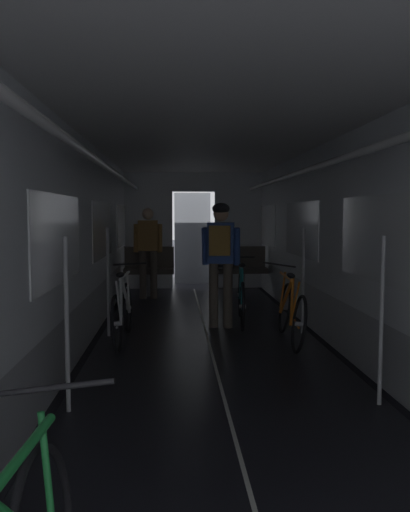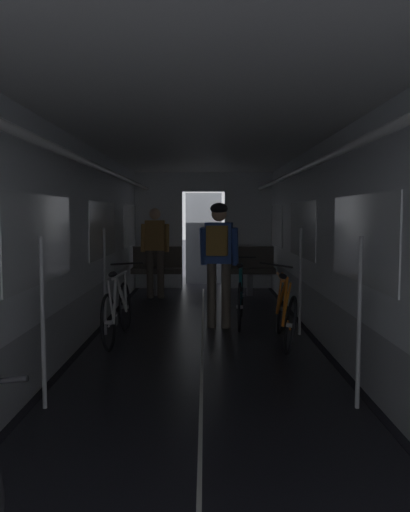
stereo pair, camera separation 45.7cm
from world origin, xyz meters
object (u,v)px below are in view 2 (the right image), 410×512
object	(u,v)px
bicycle_white	(120,310)
bicycle_orange	(288,313)
bench_seat_far_right	(252,266)
bicycle_teal_in_aisle	(243,297)
person_cyclist_aisle	(221,251)
person_standing_near_bench	(158,246)
bench_seat_far_left	(159,266)

from	to	relation	value
bicycle_white	bicycle_orange	bearing A→B (deg)	-3.62
bench_seat_far_right	bicycle_teal_in_aisle	size ratio (longest dim) A/B	0.58
bench_seat_far_right	person_cyclist_aisle	xyz separation A→B (m)	(-0.68, -2.96, 0.50)
person_cyclist_aisle	bicycle_orange	bearing A→B (deg)	-48.02
bench_seat_far_right	bicycle_white	bearing A→B (deg)	-117.76
bicycle_white	person_standing_near_bench	size ratio (longest dim) A/B	1.00
bench_seat_far_left	person_cyclist_aisle	bearing A→B (deg)	-69.24
person_standing_near_bench	bench_seat_far_right	bearing A→B (deg)	11.83
bench_seat_far_left	person_cyclist_aisle	distance (m)	3.21
person_cyclist_aisle	person_standing_near_bench	bearing A→B (deg)	113.42
bicycle_white	bench_seat_far_left	bearing A→B (deg)	87.65
bicycle_orange	bicycle_teal_in_aisle	world-z (taller)	bicycle_orange
bicycle_orange	bicycle_white	xyz separation A→B (m)	(-2.06, 0.13, 0.00)
bench_seat_far_right	person_cyclist_aisle	world-z (taller)	person_cyclist_aisle
person_cyclist_aisle	bicycle_teal_in_aisle	xyz separation A→B (m)	(0.32, 0.27, -0.69)
bench_seat_far_left	person_standing_near_bench	size ratio (longest dim) A/B	0.58
bench_seat_far_left	bicycle_teal_in_aisle	size ratio (longest dim) A/B	0.58
bench_seat_far_left	bicycle_white	size ratio (longest dim) A/B	0.58
bicycle_teal_in_aisle	bench_seat_far_right	bearing A→B (deg)	82.52
bicycle_orange	person_standing_near_bench	size ratio (longest dim) A/B	1.01
person_cyclist_aisle	bicycle_white	bearing A→B (deg)	-149.72
bicycle_teal_in_aisle	person_standing_near_bench	size ratio (longest dim) A/B	1.00
bench_seat_far_left	person_standing_near_bench	distance (m)	0.55
bench_seat_far_left	person_standing_near_bench	bearing A→B (deg)	-89.59
person_cyclist_aisle	bicycle_teal_in_aisle	world-z (taller)	person_cyclist_aisle
bicycle_white	person_cyclist_aisle	xyz separation A→B (m)	(1.28, 0.74, 0.69)
bicycle_white	bicycle_teal_in_aisle	xyz separation A→B (m)	(1.60, 1.01, 0.00)
person_standing_near_bench	bicycle_white	bearing A→B (deg)	-92.66
bench_seat_far_left	bicycle_orange	size ratio (longest dim) A/B	0.58
bicycle_orange	person_standing_near_bench	world-z (taller)	person_standing_near_bench
person_cyclist_aisle	bicycle_teal_in_aisle	distance (m)	0.80
bicycle_teal_in_aisle	person_cyclist_aisle	bearing A→B (deg)	-140.53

